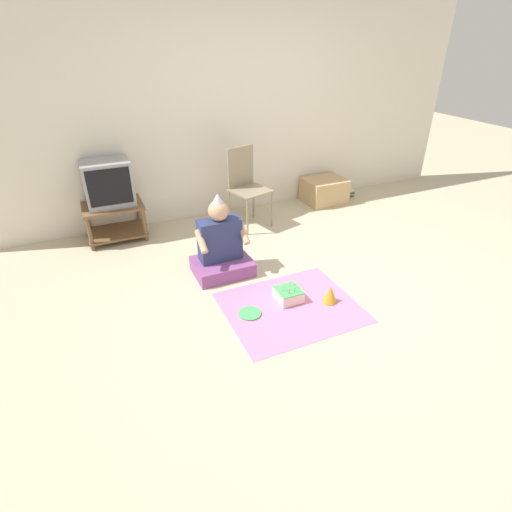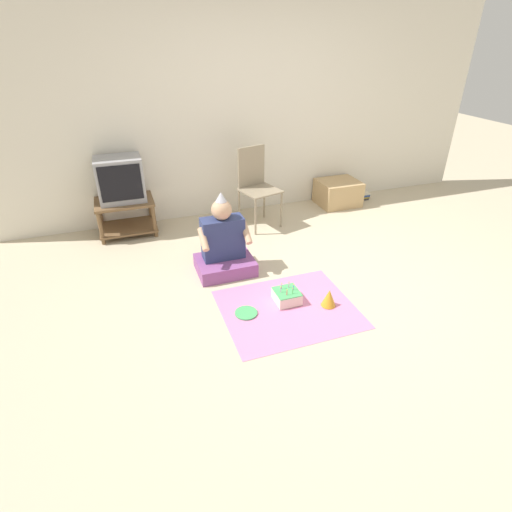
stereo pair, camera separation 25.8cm
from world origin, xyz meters
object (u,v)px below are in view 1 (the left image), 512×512
at_px(tv, 108,183).
at_px(person_seated, 221,248).
at_px(cardboard_box_stack, 324,190).
at_px(party_hat_blue, 330,294).
at_px(paper_plate, 250,313).
at_px(book_pile, 348,193).
at_px(birthday_cake, 288,295).
at_px(folding_chair, 246,182).

height_order(tv, person_seated, tv).
distance_m(cardboard_box_stack, party_hat_blue, 2.41).
bearing_deg(paper_plate, person_seated, 88.52).
distance_m(book_pile, paper_plate, 3.13).
xyz_separation_m(cardboard_box_stack, birthday_cake, (-1.57, -1.89, -0.11)).
distance_m(cardboard_box_stack, paper_plate, 2.76).
height_order(cardboard_box_stack, person_seated, person_seated).
relative_size(tv, book_pile, 3.10).
xyz_separation_m(folding_chair, person_seated, (-0.67, -0.96, -0.28)).
height_order(person_seated, paper_plate, person_seated).
distance_m(folding_chair, book_pile, 1.81).
height_order(folding_chair, party_hat_blue, folding_chair).
bearing_deg(tv, birthday_cake, -57.47).
relative_size(tv, cardboard_box_stack, 0.93).
bearing_deg(cardboard_box_stack, person_seated, -148.75).
relative_size(birthday_cake, paper_plate, 1.12).
xyz_separation_m(folding_chair, birthday_cake, (-0.30, -1.66, -0.48)).
relative_size(person_seated, paper_plate, 4.26).
xyz_separation_m(tv, person_seated, (0.85, -1.22, -0.40)).
xyz_separation_m(person_seated, party_hat_blue, (0.70, -0.88, -0.18)).
relative_size(folding_chair, paper_plate, 4.86).
bearing_deg(birthday_cake, book_pile, 43.87).
bearing_deg(cardboard_box_stack, birthday_cake, -129.75).
distance_m(folding_chair, party_hat_blue, 1.90).
bearing_deg(folding_chair, person_seated, -125.03).
xyz_separation_m(book_pile, birthday_cake, (-2.01, -1.94, 0.01)).
bearing_deg(book_pile, cardboard_box_stack, -173.38).
bearing_deg(folding_chair, birthday_cake, -100.05).
relative_size(folding_chair, party_hat_blue, 5.96).
xyz_separation_m(birthday_cake, party_hat_blue, (0.32, -0.18, 0.03)).
height_order(tv, birthday_cake, tv).
distance_m(book_pile, party_hat_blue, 2.71).
distance_m(birthday_cake, party_hat_blue, 0.37).
bearing_deg(cardboard_box_stack, folding_chair, -170.17).
height_order(book_pile, paper_plate, book_pile).
relative_size(cardboard_box_stack, birthday_cake, 2.50).
relative_size(folding_chair, cardboard_box_stack, 1.74).
xyz_separation_m(person_seated, paper_plate, (-0.02, -0.75, -0.25)).
xyz_separation_m(birthday_cake, paper_plate, (-0.40, -0.05, -0.05)).
relative_size(cardboard_box_stack, book_pile, 3.34).
xyz_separation_m(folding_chair, paper_plate, (-0.69, -1.71, -0.53)).
bearing_deg(cardboard_box_stack, tv, 179.15).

